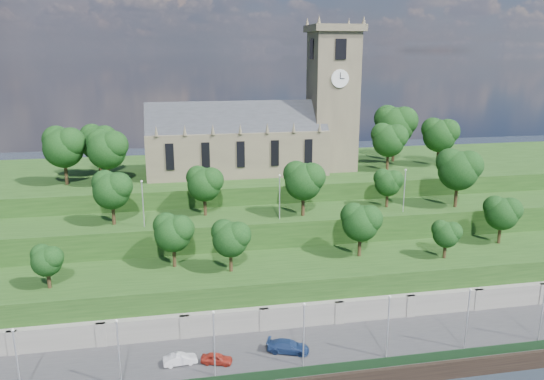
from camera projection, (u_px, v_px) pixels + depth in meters
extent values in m
cube|color=#2D2D30|center=(312.00, 355.00, 64.19)|extent=(160.00, 12.00, 2.00)
cube|color=black|center=(325.00, 369.00, 58.66)|extent=(160.00, 0.10, 1.20)
cube|color=slate|center=(300.00, 320.00, 69.51)|extent=(160.00, 2.00, 5.00)
cube|color=slate|center=(14.00, 350.00, 62.46)|extent=(1.20, 0.60, 5.00)
cube|color=slate|center=(102.00, 342.00, 64.25)|extent=(1.20, 0.60, 5.00)
cube|color=slate|center=(185.00, 334.00, 66.05)|extent=(1.20, 0.60, 5.00)
cube|color=slate|center=(264.00, 327.00, 67.85)|extent=(1.20, 0.60, 5.00)
cube|color=slate|center=(339.00, 319.00, 69.65)|extent=(1.20, 0.60, 5.00)
cube|color=slate|center=(410.00, 313.00, 71.45)|extent=(1.20, 0.60, 5.00)
cube|color=slate|center=(477.00, 306.00, 73.25)|extent=(1.20, 0.60, 5.00)
cube|color=slate|center=(542.00, 300.00, 75.05)|extent=(1.20, 0.60, 5.00)
cube|color=#1B3B13|center=(291.00, 290.00, 74.83)|extent=(160.00, 12.00, 8.00)
cube|color=#1B3B13|center=(276.00, 249.00, 84.77)|extent=(160.00, 10.00, 12.00)
cube|color=#1B3B13|center=(255.00, 204.00, 104.34)|extent=(160.00, 32.00, 15.00)
cube|color=brown|center=(236.00, 151.00, 96.89)|extent=(32.00, 12.00, 8.00)
cube|color=#25282D|center=(236.00, 129.00, 95.87)|extent=(32.00, 10.18, 10.18)
cone|color=brown|center=(156.00, 131.00, 87.43)|extent=(0.70, 0.70, 1.80)
cone|color=brown|center=(185.00, 130.00, 88.26)|extent=(0.70, 0.70, 1.80)
cone|color=brown|center=(213.00, 129.00, 89.10)|extent=(0.70, 0.70, 1.80)
cone|color=brown|center=(240.00, 129.00, 89.94)|extent=(0.70, 0.70, 1.80)
cone|color=brown|center=(267.00, 128.00, 90.78)|extent=(0.70, 0.70, 1.80)
cone|color=brown|center=(294.00, 127.00, 91.62)|extent=(0.70, 0.70, 1.80)
cone|color=brown|center=(320.00, 127.00, 92.46)|extent=(0.70, 0.70, 1.80)
cube|color=black|center=(170.00, 157.00, 88.83)|extent=(1.40, 0.25, 4.50)
cube|color=black|center=(206.00, 156.00, 89.91)|extent=(1.40, 0.25, 4.50)
cube|color=black|center=(241.00, 154.00, 90.99)|extent=(1.40, 0.25, 4.50)
cube|color=black|center=(275.00, 153.00, 92.07)|extent=(1.40, 0.25, 4.50)
cube|color=black|center=(308.00, 152.00, 93.15)|extent=(1.40, 0.25, 4.50)
cube|color=brown|center=(332.00, 102.00, 97.97)|extent=(8.00, 8.00, 25.00)
cube|color=brown|center=(334.00, 28.00, 94.63)|extent=(9.20, 9.20, 1.20)
cone|color=brown|center=(319.00, 20.00, 89.80)|extent=(0.80, 0.80, 1.60)
cone|color=brown|center=(307.00, 22.00, 97.40)|extent=(0.80, 0.80, 1.60)
cone|color=brown|center=(364.00, 20.00, 91.24)|extent=(0.80, 0.80, 1.60)
cone|color=brown|center=(349.00, 23.00, 98.84)|extent=(0.80, 0.80, 1.60)
cube|color=black|center=(341.00, 49.00, 91.67)|extent=(2.00, 0.25, 3.50)
cube|color=black|center=(327.00, 49.00, 99.42)|extent=(2.00, 0.25, 3.50)
cube|color=black|center=(312.00, 49.00, 94.81)|extent=(0.25, 2.00, 3.50)
cube|color=black|center=(355.00, 49.00, 96.28)|extent=(0.25, 2.00, 3.50)
cylinder|color=white|center=(340.00, 79.00, 92.91)|extent=(3.20, 0.30, 3.20)
cylinder|color=white|center=(355.00, 77.00, 97.56)|extent=(0.30, 3.20, 3.20)
cube|color=black|center=(340.00, 76.00, 92.61)|extent=(0.12, 0.05, 1.10)
cube|color=black|center=(342.00, 79.00, 92.81)|extent=(0.80, 0.05, 0.12)
cylinder|color=black|center=(49.00, 279.00, 65.96)|extent=(0.47, 0.47, 2.44)
sphere|color=black|center=(47.00, 261.00, 65.35)|extent=(3.80, 3.80, 3.80)
sphere|color=black|center=(52.00, 258.00, 64.99)|extent=(2.85, 2.85, 2.85)
sphere|color=black|center=(41.00, 254.00, 65.49)|extent=(2.66, 2.66, 2.66)
cylinder|color=black|center=(174.00, 255.00, 72.43)|extent=(0.51, 0.51, 3.27)
sphere|color=black|center=(173.00, 234.00, 71.63)|extent=(5.08, 5.08, 5.08)
sphere|color=black|center=(180.00, 229.00, 71.13)|extent=(3.81, 3.81, 3.81)
sphere|color=black|center=(166.00, 225.00, 71.81)|extent=(3.56, 3.56, 3.56)
cylinder|color=black|center=(231.00, 260.00, 70.94)|extent=(0.50, 0.50, 3.08)
sphere|color=black|center=(230.00, 239.00, 70.18)|extent=(4.79, 4.79, 4.79)
sphere|color=black|center=(238.00, 235.00, 69.72)|extent=(3.60, 3.60, 3.60)
sphere|color=black|center=(223.00, 231.00, 70.36)|extent=(3.36, 3.36, 3.36)
cylinder|color=black|center=(360.00, 245.00, 76.20)|extent=(0.51, 0.51, 3.37)
sphere|color=black|center=(361.00, 223.00, 75.37)|extent=(5.24, 5.24, 5.24)
sphere|color=black|center=(369.00, 219.00, 74.86)|extent=(3.93, 3.93, 3.93)
sphere|color=black|center=(353.00, 215.00, 75.56)|extent=(3.67, 3.67, 3.67)
cylinder|color=black|center=(445.00, 250.00, 75.58)|extent=(0.47, 0.47, 2.39)
sphere|color=black|center=(446.00, 235.00, 74.99)|extent=(3.71, 3.71, 3.71)
sphere|color=black|center=(453.00, 232.00, 74.63)|extent=(2.78, 2.78, 2.78)
sphere|color=black|center=(441.00, 229.00, 75.13)|extent=(2.60, 2.60, 2.60)
cylinder|color=black|center=(499.00, 233.00, 81.29)|extent=(0.50, 0.50, 3.21)
sphere|color=black|center=(502.00, 214.00, 80.50)|extent=(5.00, 5.00, 5.00)
sphere|color=black|center=(510.00, 210.00, 80.02)|extent=(3.75, 3.75, 3.75)
sphere|color=black|center=(495.00, 207.00, 80.68)|extent=(3.50, 3.50, 3.50)
cylinder|color=black|center=(113.00, 213.00, 77.46)|extent=(0.51, 0.51, 3.47)
sphere|color=black|center=(112.00, 191.00, 76.60)|extent=(5.40, 5.40, 5.40)
sphere|color=black|center=(119.00, 186.00, 76.08)|extent=(4.05, 4.05, 4.05)
sphere|color=black|center=(105.00, 183.00, 76.80)|extent=(3.78, 3.78, 3.78)
cylinder|color=black|center=(205.00, 205.00, 81.80)|extent=(0.51, 0.51, 3.35)
sphere|color=black|center=(204.00, 185.00, 80.97)|extent=(5.21, 5.21, 5.21)
sphere|color=black|center=(211.00, 180.00, 80.47)|extent=(3.90, 3.90, 3.90)
sphere|color=black|center=(198.00, 177.00, 81.16)|extent=(3.64, 3.64, 3.64)
cylinder|color=black|center=(303.00, 204.00, 81.58)|extent=(0.52, 0.52, 3.68)
sphere|color=black|center=(303.00, 182.00, 80.67)|extent=(5.73, 5.73, 5.73)
sphere|color=black|center=(312.00, 177.00, 80.11)|extent=(4.30, 4.30, 4.30)
sphere|color=black|center=(296.00, 174.00, 80.88)|extent=(4.01, 4.01, 4.01)
cylinder|color=black|center=(387.00, 199.00, 86.22)|extent=(0.48, 0.48, 2.72)
sphere|color=black|center=(388.00, 183.00, 85.55)|extent=(4.23, 4.23, 4.23)
sphere|color=black|center=(394.00, 180.00, 85.14)|extent=(3.17, 3.17, 3.17)
sphere|color=black|center=(383.00, 178.00, 85.71)|extent=(2.96, 2.96, 2.96)
cylinder|color=black|center=(456.00, 195.00, 86.13)|extent=(0.54, 0.54, 4.13)
sphere|color=black|center=(458.00, 171.00, 85.11)|extent=(6.43, 6.43, 6.43)
sphere|color=black|center=(468.00, 165.00, 84.49)|extent=(4.82, 4.82, 4.82)
sphere|color=black|center=(450.00, 162.00, 85.35)|extent=(4.50, 4.50, 4.50)
cylinder|color=black|center=(66.00, 172.00, 88.33)|extent=(0.55, 0.55, 4.23)
sphere|color=black|center=(63.00, 148.00, 87.29)|extent=(6.58, 6.58, 6.58)
sphere|color=black|center=(71.00, 142.00, 86.65)|extent=(4.94, 4.94, 4.94)
sphere|color=black|center=(56.00, 139.00, 87.53)|extent=(4.61, 4.61, 4.61)
cylinder|color=black|center=(100.00, 164.00, 94.91)|extent=(0.54, 0.54, 3.97)
sphere|color=black|center=(98.00, 143.00, 93.94)|extent=(6.18, 6.18, 6.18)
sphere|color=black|center=(105.00, 138.00, 93.34)|extent=(4.63, 4.63, 4.63)
sphere|color=black|center=(92.00, 136.00, 94.16)|extent=(4.33, 4.33, 4.33)
cylinder|color=black|center=(109.00, 174.00, 87.72)|extent=(0.54, 0.54, 4.04)
sphere|color=black|center=(107.00, 150.00, 86.73)|extent=(6.29, 6.29, 6.29)
sphere|color=black|center=(114.00, 145.00, 86.12)|extent=(4.71, 4.71, 4.71)
sphere|color=black|center=(100.00, 142.00, 86.96)|extent=(4.40, 4.40, 4.40)
cylinder|color=black|center=(388.00, 161.00, 98.62)|extent=(0.53, 0.53, 3.83)
sphere|color=black|center=(389.00, 141.00, 97.68)|extent=(5.96, 5.96, 5.96)
sphere|color=black|center=(396.00, 136.00, 97.10)|extent=(4.47, 4.47, 4.47)
sphere|color=black|center=(382.00, 134.00, 97.90)|extent=(4.17, 4.17, 4.17)
cylinder|color=black|center=(394.00, 149.00, 106.92)|extent=(0.58, 0.58, 4.86)
sphere|color=black|center=(395.00, 126.00, 105.72)|extent=(7.56, 7.56, 7.56)
sphere|color=black|center=(404.00, 121.00, 104.99)|extent=(5.67, 5.67, 5.67)
sphere|color=black|center=(387.00, 118.00, 106.00)|extent=(5.29, 5.29, 5.29)
cylinder|color=black|center=(438.00, 156.00, 102.51)|extent=(0.54, 0.54, 4.04)
sphere|color=black|center=(439.00, 136.00, 101.52)|extent=(6.28, 6.28, 6.28)
sphere|color=black|center=(448.00, 131.00, 100.90)|extent=(4.71, 4.71, 4.71)
sphere|color=black|center=(433.00, 129.00, 101.74)|extent=(4.40, 4.40, 4.40)
cylinder|color=#B2B2B7|center=(17.00, 365.00, 53.89)|extent=(0.16, 0.16, 7.58)
sphere|color=silver|center=(13.00, 330.00, 52.90)|extent=(0.36, 0.36, 0.36)
cylinder|color=#B2B2B7|center=(119.00, 355.00, 55.69)|extent=(0.16, 0.16, 7.58)
sphere|color=silver|center=(116.00, 321.00, 54.70)|extent=(0.36, 0.36, 0.36)
cylinder|color=#B2B2B7|center=(214.00, 345.00, 57.49)|extent=(0.16, 0.16, 7.58)
sphere|color=silver|center=(213.00, 312.00, 56.49)|extent=(0.36, 0.36, 0.36)
cylinder|color=#B2B2B7|center=(304.00, 336.00, 59.29)|extent=(0.16, 0.16, 7.58)
sphere|color=silver|center=(304.00, 304.00, 58.29)|extent=(0.36, 0.36, 0.36)
cylinder|color=#B2B2B7|center=(388.00, 328.00, 61.09)|extent=(0.16, 0.16, 7.58)
sphere|color=silver|center=(390.00, 297.00, 60.09)|extent=(0.36, 0.36, 0.36)
cylinder|color=#B2B2B7|center=(467.00, 320.00, 62.89)|extent=(0.16, 0.16, 7.58)
sphere|color=silver|center=(470.00, 290.00, 61.89)|extent=(0.36, 0.36, 0.36)
cylinder|color=#B2B2B7|center=(542.00, 312.00, 64.69)|extent=(0.16, 0.16, 7.58)
cylinder|color=#B2B2B7|center=(143.00, 205.00, 75.95)|extent=(0.16, 0.16, 6.67)
sphere|color=silver|center=(142.00, 181.00, 75.07)|extent=(0.36, 0.36, 0.36)
cylinder|color=#B2B2B7|center=(280.00, 198.00, 79.54)|extent=(0.16, 0.16, 6.67)
sphere|color=silver|center=(280.00, 175.00, 78.67)|extent=(0.36, 0.36, 0.36)
cylinder|color=#B2B2B7|center=(404.00, 191.00, 83.14)|extent=(0.16, 0.16, 6.67)
sphere|color=silver|center=(406.00, 170.00, 82.26)|extent=(0.36, 0.36, 0.36)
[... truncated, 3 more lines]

